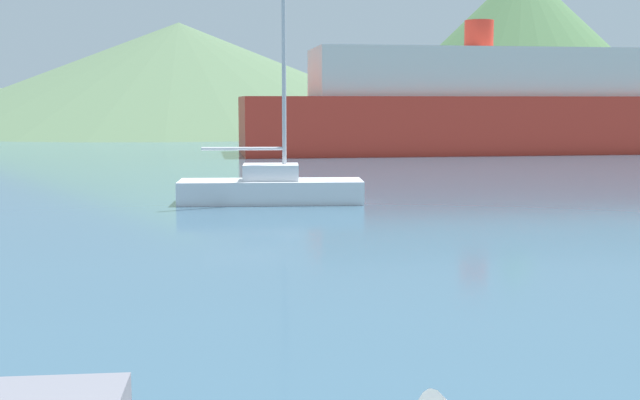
{
  "coord_description": "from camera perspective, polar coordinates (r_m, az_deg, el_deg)",
  "views": [
    {
      "loc": [
        0.4,
        0.41,
        2.87
      ],
      "look_at": [
        -0.51,
        14.0,
        1.2
      ],
      "focal_mm": 45.0,
      "sensor_mm": 36.0,
      "label": 1
    }
  ],
  "objects": [
    {
      "name": "sailboat_inner",
      "position": [
        22.88,
        -3.5,
        1.08
      ],
      "size": [
        5.35,
        2.13,
        10.27
      ],
      "rotation": [
        0.0,
        0.0,
        0.12
      ],
      "color": "silver",
      "rests_on": "ground_plane"
    },
    {
      "name": "hill_central",
      "position": [
        86.09,
        -9.95,
        8.67
      ],
      "size": [
        55.93,
        55.93,
        11.05
      ],
      "color": "#4C6647",
      "rests_on": "ground_plane"
    },
    {
      "name": "hill_east",
      "position": [
        93.93,
        14.09,
        10.51
      ],
      "size": [
        37.1,
        37.1,
        17.91
      ],
      "color": "#476B42",
      "rests_on": "ground_plane"
    },
    {
      "name": "ferry_distant",
      "position": [
        46.67,
        11.11,
        6.5
      ],
      "size": [
        27.51,
        12.11,
        7.41
      ],
      "rotation": [
        0.0,
        0.0,
        0.22
      ],
      "color": "red",
      "rests_on": "ground_plane"
    }
  ]
}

